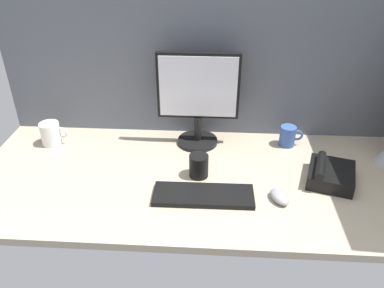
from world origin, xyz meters
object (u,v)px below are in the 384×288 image
mug_ceramic_blue (288,136)px  desk_phone (330,174)px  mug_black_travel (199,166)px  mouse (279,197)px  monitor (198,97)px  keyboard (203,195)px  mug_ceramic_white (51,134)px

mug_ceramic_blue → desk_phone: size_ratio=0.45×
mug_black_travel → mouse: bearing=-24.5°
monitor → mug_black_travel: size_ratio=4.45×
monitor → mug_black_travel: 31.85cm
keyboard → mug_ceramic_blue: mug_ceramic_blue is taller
mouse → mug_ceramic_white: 103.54cm
monitor → desk_phone: 62.23cm
monitor → desk_phone: (52.81, -26.62, -19.35)cm
mug_ceramic_white → desk_phone: bearing=-10.1°
mug_ceramic_white → mug_ceramic_blue: bearing=2.9°
keyboard → mug_black_travel: size_ratio=3.93×
keyboard → mug_ceramic_blue: 54.17cm
keyboard → mouse: bearing=-0.4°
monitor → mouse: bearing=-51.5°
mug_black_travel → mug_ceramic_blue: bearing=34.3°
mug_ceramic_blue → desk_phone: bearing=-65.1°
monitor → desk_phone: monitor is taller
monitor → mouse: size_ratio=4.36×
monitor → mug_ceramic_blue: bearing=-0.1°
mug_black_travel → desk_phone: bearing=-0.3°
keyboard → mug_ceramic_white: mug_ceramic_white is taller
monitor → mug_black_travel: (1.93, -26.31, -17.83)cm
mouse → mug_ceramic_white: (-97.58, 34.44, 3.51)cm
keyboard → mouse: (27.68, 0.08, 0.70)cm
monitor → mouse: monitor is taller
mouse → mug_ceramic_white: bearing=136.9°
mug_ceramic_white → mug_black_travel: size_ratio=1.30×
mug_ceramic_white → mug_ceramic_blue: size_ratio=1.19×
mug_ceramic_white → mug_black_travel: 70.85cm
mug_black_travel → keyboard: bearing=-81.0°
mug_ceramic_white → mug_black_travel: bearing=-17.1°
mug_ceramic_white → mug_ceramic_blue: 106.43cm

